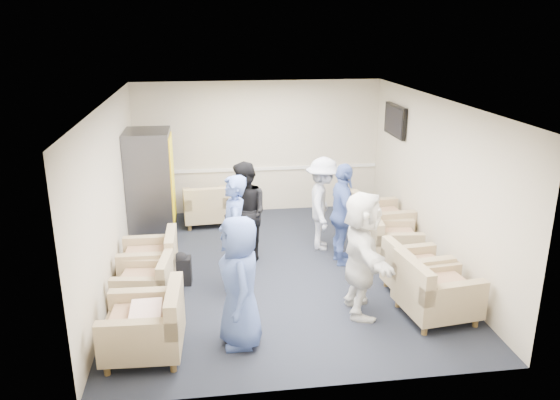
{
  "coord_description": "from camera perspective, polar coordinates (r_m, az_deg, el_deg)",
  "views": [
    {
      "loc": [
        -1.08,
        -7.92,
        3.78
      ],
      "look_at": [
        0.05,
        0.2,
        1.11
      ],
      "focal_mm": 35.0,
      "sensor_mm": 36.0,
      "label": 1
    }
  ],
  "objects": [
    {
      "name": "right_wall",
      "position": [
        9.02,
        15.79,
        1.7
      ],
      "size": [
        0.02,
        6.0,
        2.7
      ],
      "primitive_type": "cube",
      "color": "beige",
      "rests_on": "floor"
    },
    {
      "name": "armchair_right_near",
      "position": [
        7.64,
        15.7,
        -9.3
      ],
      "size": [
        1.01,
        1.01,
        0.73
      ],
      "rotation": [
        0.0,
        0.0,
        1.69
      ],
      "color": "#9D8965",
      "rests_on": "floor"
    },
    {
      "name": "armchair_right_midfar",
      "position": [
        9.31,
        11.58,
        -4.23
      ],
      "size": [
        0.87,
        0.87,
        0.63
      ],
      "rotation": [
        0.0,
        0.0,
        1.45
      ],
      "color": "#9D8965",
      "rests_on": "floor"
    },
    {
      "name": "person_mid_left",
      "position": [
        7.86,
        -4.85,
        -3.67
      ],
      "size": [
        0.44,
        0.65,
        1.77
      ],
      "primitive_type": "imported",
      "rotation": [
        0.0,
        0.0,
        -1.59
      ],
      "color": "#455EA7",
      "rests_on": "floor"
    },
    {
      "name": "vending_machine",
      "position": [
        10.14,
        -13.35,
        1.55
      ],
      "size": [
        0.8,
        0.94,
        1.98
      ],
      "color": "#4E4E56",
      "rests_on": "floor"
    },
    {
      "name": "armchair_left_far",
      "position": [
        8.55,
        -13.16,
        -6.26
      ],
      "size": [
        0.84,
        0.84,
        0.67
      ],
      "rotation": [
        0.0,
        0.0,
        -1.58
      ],
      "color": "#9D8965",
      "rests_on": "floor"
    },
    {
      "name": "person_mid_right",
      "position": [
        8.83,
        6.57,
        -1.53
      ],
      "size": [
        0.41,
        0.99,
        1.69
      ],
      "primitive_type": "imported",
      "rotation": [
        0.0,
        0.0,
        1.57
      ],
      "color": "#455EA7",
      "rests_on": "floor"
    },
    {
      "name": "pillow",
      "position": [
        6.7,
        -13.8,
        -11.4
      ],
      "size": [
        0.37,
        0.49,
        0.14
      ],
      "primitive_type": "cube",
      "rotation": [
        0.0,
        0.0,
        -1.55
      ],
      "color": "white",
      "rests_on": "armchair_left_near"
    },
    {
      "name": "backpack",
      "position": [
        8.42,
        -10.29,
        -6.97
      ],
      "size": [
        0.31,
        0.23,
        0.52
      ],
      "rotation": [
        0.0,
        0.0,
        -0.06
      ],
      "color": "black",
      "rests_on": "floor"
    },
    {
      "name": "person_back_left",
      "position": [
        8.91,
        -3.64,
        -1.34
      ],
      "size": [
        0.95,
        1.02,
        1.67
      ],
      "primitive_type": "imported",
      "rotation": [
        0.0,
        0.0,
        -1.05
      ],
      "color": "black",
      "rests_on": "floor"
    },
    {
      "name": "person_front_right",
      "position": [
        7.35,
        8.54,
        -5.58
      ],
      "size": [
        0.63,
        1.64,
        1.73
      ],
      "primitive_type": "imported",
      "rotation": [
        0.0,
        0.0,
        1.5
      ],
      "color": "white",
      "rests_on": "floor"
    },
    {
      "name": "ceiling",
      "position": [
        8.06,
        -0.15,
        10.32
      ],
      "size": [
        6.0,
        6.0,
        0.0
      ],
      "primitive_type": "plane",
      "rotation": [
        3.14,
        0.0,
        0.0
      ],
      "color": "silver",
      "rests_on": "back_wall"
    },
    {
      "name": "person_front_left",
      "position": [
        6.61,
        -4.23,
        -8.56
      ],
      "size": [
        0.58,
        0.84,
        1.66
      ],
      "primitive_type": "imported",
      "rotation": [
        0.0,
        0.0,
        -1.5
      ],
      "color": "#455EA7",
      "rests_on": "floor"
    },
    {
      "name": "chair_rail",
      "position": [
        11.32,
        -2.2,
        3.27
      ],
      "size": [
        4.98,
        0.04,
        0.06
      ],
      "primitive_type": "cube",
      "color": "silver",
      "rests_on": "back_wall"
    },
    {
      "name": "armchair_left_mid",
      "position": [
        7.92,
        -13.65,
        -8.6
      ],
      "size": [
        0.84,
        0.84,
        0.6
      ],
      "rotation": [
        0.0,
        0.0,
        -1.69
      ],
      "color": "#9D8965",
      "rests_on": "floor"
    },
    {
      "name": "armchair_left_near",
      "position": [
        6.78,
        -13.57,
        -12.8
      ],
      "size": [
        0.95,
        0.95,
        0.73
      ],
      "rotation": [
        0.0,
        0.0,
        -1.62
      ],
      "color": "#9D8965",
      "rests_on": "floor"
    },
    {
      "name": "floor",
      "position": [
        8.84,
        -0.14,
        -7.3
      ],
      "size": [
        6.0,
        6.0,
        0.0
      ],
      "primitive_type": "plane",
      "color": "black",
      "rests_on": "ground"
    },
    {
      "name": "armchair_right_far",
      "position": [
        9.97,
        10.14,
        -2.28
      ],
      "size": [
        1.0,
        1.0,
        0.74
      ],
      "rotation": [
        0.0,
        0.0,
        1.65
      ],
      "color": "#9D8965",
      "rests_on": "floor"
    },
    {
      "name": "armchair_right_midnear",
      "position": [
        8.18,
        13.94,
        -7.46
      ],
      "size": [
        0.92,
        0.92,
        0.67
      ],
      "rotation": [
        0.0,
        0.0,
        1.68
      ],
      "color": "#9D8965",
      "rests_on": "floor"
    },
    {
      "name": "person_back_right",
      "position": [
        9.41,
        4.51,
        -0.41
      ],
      "size": [
        0.83,
        1.16,
        1.63
      ],
      "primitive_type": "imported",
      "rotation": [
        0.0,
        0.0,
        1.34
      ],
      "color": "white",
      "rests_on": "floor"
    },
    {
      "name": "back_wall",
      "position": [
        11.24,
        -2.23,
        5.51
      ],
      "size": [
        5.0,
        0.02,
        2.7
      ],
      "primitive_type": "cube",
      "color": "beige",
      "rests_on": "floor"
    },
    {
      "name": "tv",
      "position": [
        10.48,
        11.92,
        8.11
      ],
      "size": [
        0.1,
        1.0,
        0.58
      ],
      "color": "black",
      "rests_on": "right_wall"
    },
    {
      "name": "front_wall",
      "position": [
        5.59,
        4.08,
        -7.8
      ],
      "size": [
        5.0,
        0.02,
        2.7
      ],
      "primitive_type": "cube",
      "color": "beige",
      "rests_on": "floor"
    },
    {
      "name": "left_wall",
      "position": [
        8.4,
        -17.29,
        0.36
      ],
      "size": [
        0.02,
        6.0,
        2.7
      ],
      "primitive_type": "cube",
      "color": "beige",
      "rests_on": "floor"
    },
    {
      "name": "armchair_corner",
      "position": [
        10.77,
        -7.71,
        -0.76
      ],
      "size": [
        0.92,
        0.92,
        0.69
      ],
      "rotation": [
        0.0,
        0.0,
        3.21
      ],
      "color": "#9D8965",
      "rests_on": "floor"
    }
  ]
}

